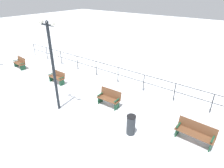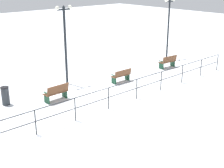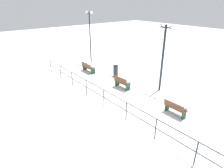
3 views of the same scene
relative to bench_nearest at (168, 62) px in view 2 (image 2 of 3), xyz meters
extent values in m
plane|color=white|center=(0.10, 7.15, -0.47)|extent=(80.00, 80.00, 0.00)
cube|color=brown|center=(0.08, -0.01, -0.02)|extent=(0.61, 1.42, 0.04)
cube|color=brown|center=(-0.16, 0.02, 0.23)|extent=(0.24, 1.38, 0.46)
cube|color=#19472D|center=(0.02, -0.59, -0.24)|extent=(0.44, 0.09, 0.45)
cube|color=#19472D|center=(0.13, 0.58, -0.24)|extent=(0.44, 0.09, 0.45)
cube|color=#19472D|center=(0.04, -0.60, 0.10)|extent=(0.44, 0.11, 0.04)
cube|color=#19472D|center=(0.15, 0.58, 0.10)|extent=(0.44, 0.11, 0.04)
cube|color=brown|center=(-0.02, 4.76, -0.03)|extent=(0.46, 1.36, 0.04)
cube|color=brown|center=(-0.24, 4.76, 0.18)|extent=(0.12, 1.36, 0.39)
cube|color=#19472D|center=(-0.02, 4.18, -0.25)|extent=(0.40, 0.05, 0.43)
cube|color=#19472D|center=(-0.01, 5.34, -0.25)|extent=(0.40, 0.05, 0.43)
cube|color=#19472D|center=(0.00, 4.18, 0.09)|extent=(0.40, 0.07, 0.04)
cube|color=#19472D|center=(0.01, 5.34, 0.09)|extent=(0.40, 0.07, 0.04)
cube|color=brown|center=(0.08, 9.53, -0.02)|extent=(0.56, 1.39, 0.04)
cube|color=brown|center=(-0.18, 9.52, 0.24)|extent=(0.18, 1.37, 0.48)
cube|color=#19472D|center=(0.10, 8.95, -0.24)|extent=(0.45, 0.07, 0.45)
cube|color=#19472D|center=(0.05, 10.11, -0.24)|extent=(0.45, 0.07, 0.45)
cube|color=#19472D|center=(0.12, 8.95, 0.10)|extent=(0.46, 0.09, 0.04)
cube|color=#19472D|center=(0.07, 10.11, 0.10)|extent=(0.46, 0.09, 0.04)
cylinder|color=black|center=(1.98, -2.33, 1.83)|extent=(0.13, 0.13, 4.59)
cylinder|color=black|center=(1.98, -2.33, 4.00)|extent=(0.08, 0.86, 0.08)
sphere|color=white|center=(1.98, -1.90, 4.14)|extent=(0.31, 0.31, 0.31)
cylinder|color=black|center=(1.98, 7.49, 1.88)|extent=(0.15, 0.15, 4.69)
cylinder|color=black|center=(1.98, 7.49, 4.10)|extent=(0.09, 0.88, 0.09)
sphere|color=white|center=(1.98, 7.05, 4.21)|extent=(0.25, 0.25, 0.25)
sphere|color=white|center=(1.98, 7.93, 4.21)|extent=(0.25, 0.25, 0.25)
cone|color=black|center=(1.98, 7.49, 4.28)|extent=(0.21, 0.21, 0.12)
cylinder|color=#26282D|center=(-2.73, -2.12, 0.11)|extent=(0.05, 0.05, 1.15)
cylinder|color=#26282D|center=(-2.73, -0.06, 0.11)|extent=(0.05, 0.05, 1.15)
cylinder|color=#26282D|center=(-2.73, 2.00, 0.11)|extent=(0.05, 0.05, 1.15)
cylinder|color=#26282D|center=(-2.73, 4.06, 0.11)|extent=(0.05, 0.05, 1.15)
cylinder|color=#26282D|center=(-2.73, 6.12, 0.11)|extent=(0.05, 0.05, 1.15)
cylinder|color=#26282D|center=(-2.73, 8.18, 0.11)|extent=(0.05, 0.05, 1.15)
cylinder|color=#26282D|center=(-2.73, 10.24, 0.11)|extent=(0.05, 0.05, 1.15)
cylinder|color=#26282D|center=(-2.73, 12.30, 0.11)|extent=(0.05, 0.05, 1.15)
cylinder|color=#26282D|center=(-2.73, 7.15, 0.68)|extent=(0.04, 18.54, 0.04)
cylinder|color=#26282D|center=(-2.73, 7.15, 0.16)|extent=(0.04, 18.54, 0.04)
cylinder|color=#2D3338|center=(1.31, 11.83, 0.00)|extent=(0.40, 0.40, 0.93)
cylinder|color=black|center=(1.31, 11.83, 0.49)|extent=(0.42, 0.42, 0.06)
camera|label=1|loc=(7.41, 15.41, 5.62)|focal=30.89mm
camera|label=2|loc=(-14.00, 18.03, 6.12)|focal=51.09mm
camera|label=3|loc=(-9.19, -0.58, 5.79)|focal=31.20mm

